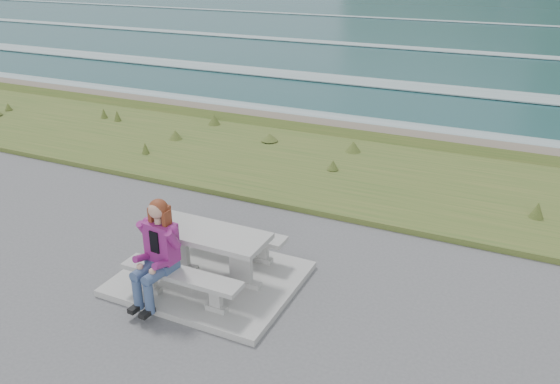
{
  "coord_description": "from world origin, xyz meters",
  "views": [
    {
      "loc": [
        3.93,
        -5.86,
        4.55
      ],
      "look_at": [
        0.6,
        1.2,
        1.11
      ],
      "focal_mm": 35.0,
      "sensor_mm": 36.0,
      "label": 1
    }
  ],
  "objects_px": {
    "picnic_table": "(208,242)",
    "bench_landward": "(181,279)",
    "seated_woman": "(155,267)",
    "bench_seaward": "(232,235)"
  },
  "relations": [
    {
      "from": "picnic_table",
      "to": "bench_landward",
      "type": "distance_m",
      "value": 0.74
    },
    {
      "from": "bench_landward",
      "to": "seated_woman",
      "type": "height_order",
      "value": "seated_woman"
    },
    {
      "from": "picnic_table",
      "to": "seated_woman",
      "type": "relative_size",
      "value": 1.22
    },
    {
      "from": "seated_woman",
      "to": "picnic_table",
      "type": "bearing_deg",
      "value": 75.33
    },
    {
      "from": "bench_landward",
      "to": "bench_seaward",
      "type": "xyz_separation_m",
      "value": [
        0.0,
        1.4,
        0.0
      ]
    },
    {
      "from": "picnic_table",
      "to": "bench_seaward",
      "type": "height_order",
      "value": "picnic_table"
    },
    {
      "from": "bench_seaward",
      "to": "seated_woman",
      "type": "height_order",
      "value": "seated_woman"
    },
    {
      "from": "bench_seaward",
      "to": "seated_woman",
      "type": "xyz_separation_m",
      "value": [
        -0.31,
        -1.54,
        0.2
      ]
    },
    {
      "from": "picnic_table",
      "to": "seated_woman",
      "type": "height_order",
      "value": "seated_woman"
    },
    {
      "from": "bench_landward",
      "to": "bench_seaward",
      "type": "height_order",
      "value": "same"
    }
  ]
}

